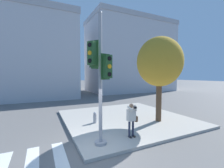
{
  "coord_description": "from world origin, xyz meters",
  "views": [
    {
      "loc": [
        -1.82,
        -5.39,
        3.08
      ],
      "look_at": [
        1.09,
        0.61,
        2.68
      ],
      "focal_mm": 24.0,
      "sensor_mm": 36.0,
      "label": 1
    }
  ],
  "objects": [
    {
      "name": "sidewalk_corner",
      "position": [
        3.5,
        3.5,
        0.07
      ],
      "size": [
        8.0,
        8.0,
        0.14
      ],
      "color": "#ADA89E",
      "rests_on": "ground_plane"
    },
    {
      "name": "street_tree",
      "position": [
        4.96,
        1.79,
        3.88
      ],
      "size": [
        2.81,
        2.81,
        5.32
      ],
      "color": "brown",
      "rests_on": "sidewalk_corner"
    },
    {
      "name": "person_photographer",
      "position": [
        2.05,
        0.47,
        1.09
      ],
      "size": [
        0.58,
        0.54,
        1.59
      ],
      "color": "black",
      "rests_on": "sidewalk_corner"
    },
    {
      "name": "traffic_signal_pole",
      "position": [
        0.36,
        0.36,
        3.21
      ],
      "size": [
        0.89,
        1.27,
        5.53
      ],
      "color": "#939399",
      "rests_on": "sidewalk_corner"
    },
    {
      "name": "building_right",
      "position": [
        14.22,
        19.65,
        6.73
      ],
      "size": [
        15.96,
        9.18,
        13.43
      ],
      "color": "#BCBCC1",
      "rests_on": "ground_plane"
    },
    {
      "name": "fire_hydrant",
      "position": [
        1.18,
        3.21,
        0.47
      ],
      "size": [
        0.21,
        0.27,
        0.67
      ],
      "color": "#99999E",
      "rests_on": "sidewalk_corner"
    },
    {
      "name": "building_left",
      "position": [
        -4.25,
        19.87,
        5.75
      ],
      "size": [
        14.42,
        13.13,
        11.48
      ],
      "color": "#BCBCC1",
      "rests_on": "ground_plane"
    },
    {
      "name": "ground_plane",
      "position": [
        0.0,
        0.0,
        0.0
      ],
      "size": [
        160.0,
        160.0,
        0.0
      ],
      "primitive_type": "plane",
      "color": "slate"
    }
  ]
}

